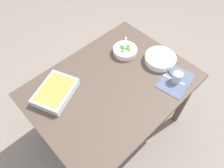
{
  "coord_description": "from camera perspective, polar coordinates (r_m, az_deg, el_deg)",
  "views": [
    {
      "loc": [
        -0.63,
        -0.66,
        1.98
      ],
      "look_at": [
        0.0,
        0.0,
        0.74
      ],
      "focal_mm": 33.31,
      "sensor_mm": 36.0,
      "label": 1
    }
  ],
  "objects": [
    {
      "name": "stew_bowl",
      "position": [
        1.7,
        13.08,
        6.79
      ],
      "size": [
        0.25,
        0.25,
        0.06
      ],
      "color": "white",
      "rests_on": "dining_table"
    },
    {
      "name": "ground_plane",
      "position": [
        2.18,
        0.0,
        -11.58
      ],
      "size": [
        6.0,
        6.0,
        0.0
      ],
      "primitive_type": "plane",
      "color": "slate"
    },
    {
      "name": "spoon_spare",
      "position": [
        1.63,
        15.71,
        1.55
      ],
      "size": [
        0.06,
        0.17,
        0.01
      ],
      "color": "silver",
      "rests_on": "dining_table"
    },
    {
      "name": "dining_table",
      "position": [
        1.61,
        0.0,
        -1.89
      ],
      "size": [
        1.2,
        0.9,
        0.74
      ],
      "color": "#4C3D33",
      "rests_on": "ground_plane"
    },
    {
      "name": "baking_dish",
      "position": [
        1.51,
        -15.24,
        -2.05
      ],
      "size": [
        0.36,
        0.32,
        0.06
      ],
      "color": "silver",
      "rests_on": "dining_table"
    },
    {
      "name": "drink_cup",
      "position": [
        1.6,
        17.38,
        1.65
      ],
      "size": [
        0.07,
        0.07,
        0.08
      ],
      "color": "#B2BCC6",
      "rests_on": "dining_table"
    },
    {
      "name": "fork_on_table",
      "position": [
        1.64,
        16.27,
        1.76
      ],
      "size": [
        0.08,
        0.17,
        0.01
      ],
      "color": "silver",
      "rests_on": "dining_table"
    },
    {
      "name": "spoon_by_broccoli",
      "position": [
        1.81,
        3.67,
        10.41
      ],
      "size": [
        0.14,
        0.13,
        0.01
      ],
      "color": "silver",
      "rests_on": "dining_table"
    },
    {
      "name": "placemat",
      "position": [
        1.63,
        17.07,
        0.86
      ],
      "size": [
        0.31,
        0.24,
        0.0
      ],
      "primitive_type": "cube",
      "rotation": [
        0.0,
        0.0,
        0.16
      ],
      "color": "#4C5670",
      "rests_on": "dining_table"
    },
    {
      "name": "spoon_by_stew",
      "position": [
        1.66,
        15.25,
        3.06
      ],
      "size": [
        0.08,
        0.17,
        0.01
      ],
      "color": "silver",
      "rests_on": "dining_table"
    },
    {
      "name": "broccoli_bowl",
      "position": [
        1.73,
        3.58,
        9.22
      ],
      "size": [
        0.2,
        0.2,
        0.07
      ],
      "color": "white",
      "rests_on": "dining_table"
    }
  ]
}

